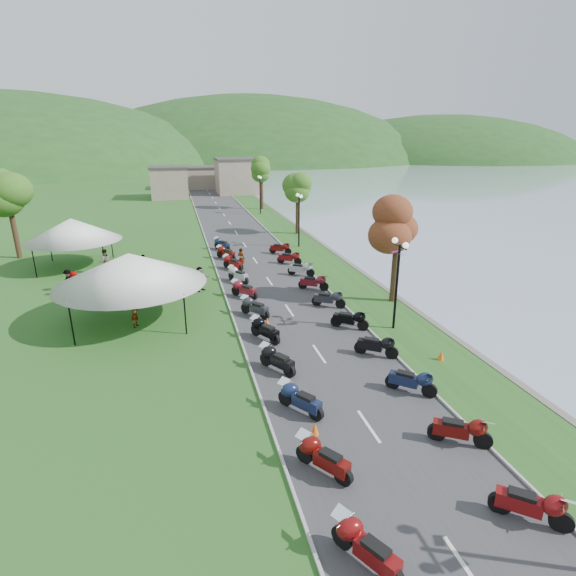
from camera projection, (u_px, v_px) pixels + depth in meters
road at (245, 245)px, 44.20m from camera, size 7.00×120.00×0.02m
hills_backdrop at (187, 161)px, 191.11m from camera, size 360.00×120.00×76.00m
far_building at (197, 179)px, 84.25m from camera, size 18.00×16.00×5.00m
moto_row_left at (264, 331)px, 23.50m from camera, size 2.60×42.88×1.10m
moto_row_right at (361, 332)px, 23.38m from camera, size 2.60×39.95×1.10m
vendor_tent_main at (132, 287)px, 25.74m from camera, size 5.64×5.64×4.00m
vendor_tent_side at (74, 243)px, 36.26m from camera, size 4.93×4.93×4.00m
tree_lakeside at (397, 245)px, 28.10m from camera, size 2.70×2.70×7.51m
pedestrian_a at (136, 327)px, 25.36m from camera, size 0.60×0.69×1.59m
pedestrian_b at (107, 273)px, 35.14m from camera, size 1.07×0.84×1.95m
pedestrian_c at (70, 291)px, 31.18m from camera, size 1.03×0.92×1.53m
traffic_cone_near at (315, 429)px, 16.14m from camera, size 0.31×0.31×0.49m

